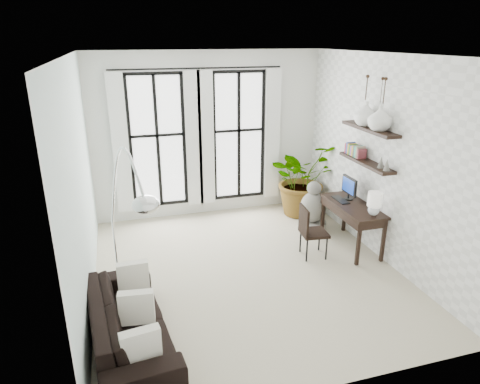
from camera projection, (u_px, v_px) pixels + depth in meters
name	position (u px, v px, depth m)	size (l,w,h in m)	color
floor	(246.00, 270.00, 6.64)	(5.00, 5.00, 0.00)	#C1B999
ceiling	(247.00, 54.00, 5.55)	(5.00, 5.00, 0.00)	white
wall_left	(80.00, 187.00, 5.50)	(5.00, 5.00, 0.00)	silver
wall_right	(384.00, 160.00, 6.69)	(5.00, 5.00, 0.00)	white
wall_back	(209.00, 136.00, 8.35)	(4.50, 4.50, 0.00)	white
windows	(199.00, 139.00, 8.25)	(3.26, 0.13, 2.65)	white
wall_shelves	(366.00, 148.00, 6.88)	(0.25, 1.30, 0.60)	black
sofa	(129.00, 323.00, 4.93)	(2.12, 0.83, 0.62)	black
throw_pillows	(137.00, 307.00, 4.89)	(0.40, 1.52, 0.40)	white
plant	(302.00, 178.00, 8.56)	(1.35, 1.17, 1.50)	#2D7228
desk	(354.00, 209.00, 7.10)	(0.56, 1.32, 1.17)	black
desk_chair	(310.00, 229.00, 6.91)	(0.45, 0.45, 0.87)	black
arc_lamp	(124.00, 185.00, 5.13)	(0.72, 1.70, 2.24)	silver
buddha	(313.00, 209.00, 7.94)	(0.52, 0.52, 0.94)	gray
vase_a	(380.00, 118.00, 6.44)	(0.37, 0.37, 0.38)	white
vase_b	(366.00, 114.00, 6.80)	(0.37, 0.37, 0.38)	white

